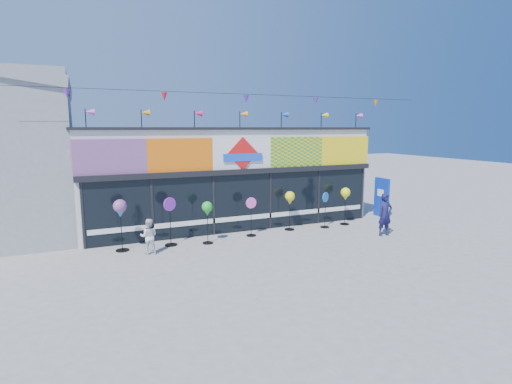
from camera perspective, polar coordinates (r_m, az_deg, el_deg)
ground at (r=13.00m, az=3.76°, el=-9.13°), size 80.00×80.00×0.00m
kite_shop at (r=17.94m, az=-4.95°, el=2.63°), size 16.00×5.70×5.31m
blue_sign at (r=19.27m, az=17.50°, el=-0.74°), size 0.18×0.90×1.80m
spinner_0 at (r=13.91m, az=-18.82°, el=-2.43°), size 0.44×0.44×1.75m
spinner_1 at (r=14.21m, az=-12.16°, el=-3.95°), size 0.46×0.43×1.71m
spinner_2 at (r=14.17m, az=-6.98°, el=-2.56°), size 0.38×0.38×1.52m
spinner_3 at (r=15.13m, az=-0.70°, el=-3.40°), size 0.42×0.38×1.49m
spinner_4 at (r=15.99m, az=4.86°, el=-1.01°), size 0.40×0.40×1.58m
spinner_5 at (r=16.65m, az=9.86°, el=-2.40°), size 0.39×0.38×1.47m
spinner_6 at (r=17.25m, az=12.66°, el=-0.43°), size 0.40×0.40×1.59m
adult_man at (r=15.96m, az=17.95°, el=-3.10°), size 0.61×0.42×1.63m
child at (r=13.53m, az=-15.06°, el=-6.13°), size 0.63×0.47×1.17m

